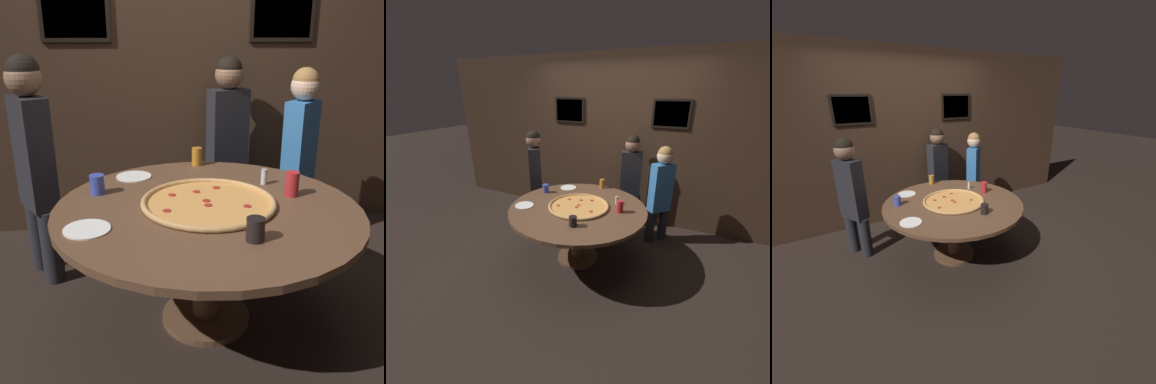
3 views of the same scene
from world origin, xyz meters
TOP-DOWN VIEW (x-y plane):
  - ground_plane at (0.00, 0.00)m, footprint 24.00×24.00m
  - back_wall at (0.00, 1.43)m, footprint 6.40×0.08m
  - dining_table at (0.00, 0.00)m, footprint 1.66×1.66m
  - giant_pizza at (0.01, 0.01)m, footprint 0.74×0.74m
  - drink_cup_centre_back at (0.04, 0.75)m, footprint 0.07×0.07m
  - drink_cup_far_right at (0.15, -0.44)m, footprint 0.09×0.09m
  - drink_cup_front_edge at (-0.61, 0.25)m, footprint 0.08×0.08m
  - drink_cup_near_right at (0.50, 0.08)m, footprint 0.08×0.08m
  - white_plate_far_back at (-0.62, -0.24)m, footprint 0.23×0.23m
  - white_plate_left_side at (-0.40, 0.53)m, footprint 0.23×0.23m
  - condiment_shaker at (0.40, 0.30)m, footprint 0.04×0.04m
  - diner_side_right at (-1.04, 0.65)m, footprint 0.32×0.39m
  - diner_far_right at (0.84, 0.89)m, footprint 0.34×0.33m
  - diner_far_left at (0.34, 1.18)m, footprint 0.38×0.24m

SIDE VIEW (x-z plane):
  - ground_plane at x=0.00m, z-range 0.00..0.00m
  - dining_table at x=0.00m, z-range 0.25..0.99m
  - white_plate_far_back at x=-0.62m, z-range 0.74..0.75m
  - white_plate_left_side at x=-0.40m, z-range 0.74..0.75m
  - giant_pizza at x=0.01m, z-range 0.74..0.77m
  - condiment_shaker at x=0.40m, z-range 0.74..0.84m
  - diner_far_right at x=0.84m, z-range 0.09..1.49m
  - drink_cup_far_right at x=0.15m, z-range 0.74..0.85m
  - drink_cup_front_edge at x=-0.61m, z-range 0.74..0.85m
  - drink_cup_centre_back at x=0.04m, z-range 0.74..0.87m
  - drink_cup_near_right at x=0.50m, z-range 0.74..0.88m
  - diner_far_left at x=0.34m, z-range 0.10..1.56m
  - diner_side_right at x=-1.04m, z-range 0.10..1.61m
  - back_wall at x=0.00m, z-range 0.00..2.60m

